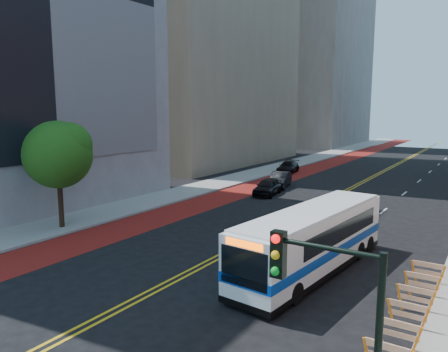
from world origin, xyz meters
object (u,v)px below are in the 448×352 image
car_b (280,180)px  car_c (288,167)px  transit_bus (314,239)px  car_a (268,187)px  traffic_signal (331,317)px  street_tree (59,152)px

car_b → car_c: bearing=95.4°
transit_bus → car_a: size_ratio=2.61×
traffic_signal → car_c: (-18.71, 39.57, -3.04)m
car_a → car_b: (-0.70, 3.99, 0.02)m
transit_bus → car_c: transit_bus is taller
traffic_signal → car_a: bearing=119.2°
car_b → street_tree: bearing=-118.5°
traffic_signal → car_b: size_ratio=1.13×
street_tree → transit_bus: bearing=5.8°
traffic_signal → car_a: 30.34m
traffic_signal → transit_bus: size_ratio=0.46×
street_tree → car_c: size_ratio=1.43×
car_c → street_tree: bearing=-103.5°
street_tree → transit_bus: street_tree is taller
car_b → car_a: bearing=-94.4°
car_c → car_a: bearing=-82.9°
street_tree → car_c: (1.94, 30.01, -4.23)m
car_a → car_c: 13.79m
transit_bus → car_c: (-14.12, 28.38, -0.89)m
street_tree → car_c: street_tree is taller
car_a → traffic_signal: bearing=-69.9°
street_tree → car_b: bearing=75.8°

